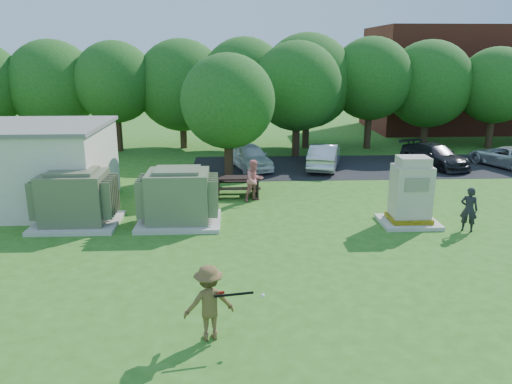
{
  "coord_description": "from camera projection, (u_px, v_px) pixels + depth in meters",
  "views": [
    {
      "loc": [
        -0.82,
        -12.99,
        6.09
      ],
      "look_at": [
        0.0,
        4.0,
        1.3
      ],
      "focal_mm": 35.0,
      "sensor_mm": 36.0,
      "label": 1
    }
  ],
  "objects": [
    {
      "name": "batting_equipment",
      "position": [
        236.0,
        294.0,
        10.62
      ],
      "size": [
        1.09,
        0.25,
        0.18
      ],
      "color": "black",
      "rests_on": "ground"
    },
    {
      "name": "batter",
      "position": [
        209.0,
        303.0,
        10.78
      ],
      "size": [
        1.23,
        0.88,
        1.72
      ],
      "primitive_type": "imported",
      "rotation": [
        0.0,
        0.0,
        3.38
      ],
      "color": "brown",
      "rests_on": "ground"
    },
    {
      "name": "ground",
      "position": [
        263.0,
        274.0,
        14.17
      ],
      "size": [
        120.0,
        120.0,
        0.0
      ],
      "primitive_type": "plane",
      "color": "#2D6619",
      "rests_on": "ground"
    },
    {
      "name": "picnic_table",
      "position": [
        237.0,
        184.0,
        21.78
      ],
      "size": [
        1.96,
        1.47,
        0.84
      ],
      "color": "black",
      "rests_on": "ground"
    },
    {
      "name": "person_by_generator",
      "position": [
        469.0,
        209.0,
        17.38
      ],
      "size": [
        0.69,
        0.61,
        1.59
      ],
      "primitive_type": "imported",
      "rotation": [
        0.0,
        0.0,
        2.65
      ],
      "color": "black",
      "rests_on": "ground"
    },
    {
      "name": "car_silver_a",
      "position": [
        324.0,
        156.0,
        26.83
      ],
      "size": [
        2.51,
        4.34,
        1.35
      ],
      "primitive_type": "imported",
      "rotation": [
        0.0,
        0.0,
        2.86
      ],
      "color": "silver",
      "rests_on": "ground"
    },
    {
      "name": "parking_strip",
      "position": [
        374.0,
        166.0,
        27.48
      ],
      "size": [
        20.0,
        6.0,
        0.01
      ],
      "primitive_type": "cube",
      "color": "#232326",
      "rests_on": "ground"
    },
    {
      "name": "car_white",
      "position": [
        250.0,
        156.0,
        26.81
      ],
      "size": [
        2.66,
        4.25,
        1.35
      ],
      "primitive_type": "imported",
      "rotation": [
        0.0,
        0.0,
        0.29
      ],
      "color": "white",
      "rests_on": "ground"
    },
    {
      "name": "transformer_right",
      "position": [
        178.0,
        198.0,
        18.11
      ],
      "size": [
        3.0,
        2.4,
        2.07
      ],
      "color": "beige",
      "rests_on": "ground"
    },
    {
      "name": "brick_building",
      "position": [
        466.0,
        79.0,
        39.89
      ],
      "size": [
        15.0,
        8.0,
        8.0
      ],
      "primitive_type": "cube",
      "color": "maroon",
      "rests_on": "ground"
    },
    {
      "name": "car_silver_b",
      "position": [
        505.0,
        156.0,
        27.33
      ],
      "size": [
        3.29,
        4.51,
        1.14
      ],
      "primitive_type": "imported",
      "rotation": [
        0.0,
        0.0,
        3.53
      ],
      "color": "silver",
      "rests_on": "ground"
    },
    {
      "name": "person_at_picnic",
      "position": [
        254.0,
        180.0,
        20.94
      ],
      "size": [
        1.08,
        1.01,
        1.76
      ],
      "primitive_type": "imported",
      "rotation": [
        0.0,
        0.0,
        0.52
      ],
      "color": "#E67A7E",
      "rests_on": "ground"
    },
    {
      "name": "generator_cabinet",
      "position": [
        411.0,
        195.0,
        18.0
      ],
      "size": [
        2.07,
        1.69,
        2.52
      ],
      "color": "beige",
      "rests_on": "ground"
    },
    {
      "name": "car_dark",
      "position": [
        435.0,
        156.0,
        27.25
      ],
      "size": [
        3.21,
        4.65,
        1.25
      ],
      "primitive_type": "imported",
      "rotation": [
        0.0,
        0.0,
        0.38
      ],
      "color": "black",
      "rests_on": "ground"
    },
    {
      "name": "transformer_left",
      "position": [
        75.0,
        199.0,
        17.94
      ],
      "size": [
        3.0,
        2.4,
        2.07
      ],
      "color": "beige",
      "rests_on": "ground"
    },
    {
      "name": "tree_row",
      "position": [
        273.0,
        84.0,
        30.92
      ],
      "size": [
        41.3,
        13.3,
        7.3
      ],
      "color": "#47301E",
      "rests_on": "ground"
    }
  ]
}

